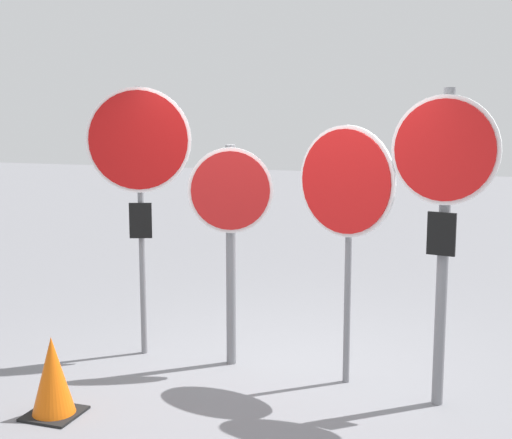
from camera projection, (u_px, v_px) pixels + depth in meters
ground_plane at (275, 377)px, 6.06m from camera, size 40.00×40.00×0.00m
stop_sign_0 at (139, 156)px, 6.34m from camera, size 0.88×0.37×2.46m
stop_sign_1 at (231, 216)px, 6.15m from camera, size 0.70×0.28×1.96m
stop_sign_2 at (346, 194)px, 5.68m from camera, size 0.84×0.37×2.14m
stop_sign_3 at (444, 191)px, 5.23m from camera, size 0.79×0.21×2.41m
traffic_cone_0 at (53, 377)px, 5.27m from camera, size 0.38×0.38×0.60m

